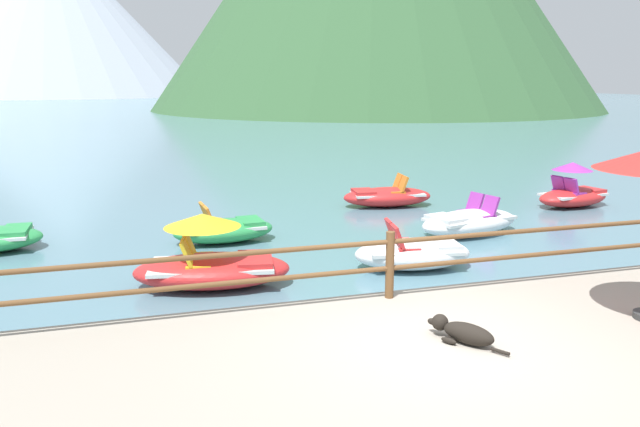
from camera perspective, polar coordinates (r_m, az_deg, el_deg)
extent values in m
plane|color=slate|center=(46.54, -12.85, 7.53)|extent=(200.00, 200.00, 0.00)
cylinder|color=brown|center=(8.92, 6.27, -4.60)|extent=(0.12, 0.12, 0.95)
cylinder|color=brown|center=(8.83, 6.32, -2.53)|extent=(23.80, 0.07, 0.07)
cylinder|color=brown|center=(8.93, 6.26, -4.89)|extent=(23.80, 0.07, 0.07)
ellipsoid|color=black|center=(7.69, 13.14, -10.43)|extent=(0.55, 0.68, 0.24)
sphere|color=black|center=(7.84, 10.69, -9.54)|extent=(0.20, 0.20, 0.20)
ellipsoid|color=black|center=(7.90, 10.00, -9.50)|extent=(0.13, 0.14, 0.08)
cylinder|color=black|center=(7.51, 15.83, -11.79)|extent=(0.15, 0.21, 0.04)
ellipsoid|color=black|center=(7.92, 12.65, -10.36)|extent=(0.16, 0.21, 0.07)
ellipsoid|color=black|center=(7.66, 11.46, -11.09)|extent=(0.16, 0.21, 0.07)
ellipsoid|color=green|center=(13.68, -8.61, -1.52)|extent=(2.21, 1.27, 0.48)
cube|color=silver|center=(13.66, -8.62, -1.18)|extent=(1.72, 1.03, 0.06)
cube|color=orange|center=(13.40, -9.09, -1.15)|extent=(0.43, 0.43, 0.08)
cube|color=orange|center=(13.32, -9.88, -0.29)|extent=(0.23, 0.41, 0.43)
cube|color=orange|center=(13.83, -9.48, -0.75)|extent=(0.43, 0.43, 0.08)
cube|color=orange|center=(13.75, -10.25, 0.09)|extent=(0.23, 0.41, 0.43)
cube|color=green|center=(13.78, -6.25, -0.74)|extent=(0.52, 0.82, 0.12)
ellipsoid|color=red|center=(18.58, 21.70, 1.35)|extent=(2.39, 1.49, 0.49)
cube|color=silver|center=(18.57, 21.72, 1.61)|extent=(1.87, 1.20, 0.06)
cube|color=purple|center=(18.29, 21.91, 1.67)|extent=(0.46, 0.46, 0.08)
cube|color=purple|center=(18.12, 21.59, 2.31)|extent=(0.27, 0.43, 0.43)
cube|color=purple|center=(18.58, 20.88, 1.90)|extent=(0.46, 0.46, 0.08)
cube|color=purple|center=(18.41, 20.56, 2.53)|extent=(0.27, 0.43, 0.43)
cube|color=red|center=(19.02, 22.95, 1.93)|extent=(0.62, 0.85, 0.12)
cone|color=purple|center=(18.37, 21.67, 3.95)|extent=(1.22, 1.22, 0.22)
ellipsoid|color=red|center=(17.39, 6.05, 1.49)|extent=(2.54, 1.40, 0.51)
cube|color=silver|center=(17.37, 6.05, 1.78)|extent=(1.99, 1.13, 0.06)
cube|color=orange|center=(17.62, 6.42, 2.15)|extent=(0.44, 0.44, 0.08)
cube|color=orange|center=(17.64, 7.00, 2.87)|extent=(0.25, 0.42, 0.43)
cube|color=orange|center=(17.20, 6.85, 1.90)|extent=(0.44, 0.44, 0.08)
cube|color=orange|center=(17.22, 7.45, 2.64)|extent=(0.25, 0.42, 0.43)
cube|color=red|center=(17.18, 3.92, 1.91)|extent=(0.62, 0.85, 0.12)
ellipsoid|color=red|center=(10.82, -9.63, -5.05)|extent=(2.78, 1.75, 0.54)
cube|color=silver|center=(10.79, -9.65, -4.57)|extent=(2.18, 1.42, 0.06)
cube|color=yellow|center=(10.53, -10.78, -4.64)|extent=(0.46, 0.46, 0.08)
cube|color=yellow|center=(10.48, -11.81, -3.51)|extent=(0.27, 0.43, 0.43)
cube|color=yellow|center=(11.04, -10.61, -3.85)|extent=(0.46, 0.46, 0.08)
cube|color=yellow|center=(10.99, -11.59, -2.77)|extent=(0.27, 0.43, 0.43)
cube|color=red|center=(10.76, -5.85, -4.17)|extent=(0.72, 1.01, 0.12)
cone|color=yellow|center=(10.60, -10.49, -0.60)|extent=(1.46, 1.46, 0.22)
ellipsoid|color=white|center=(14.55, 13.23, -0.78)|extent=(2.74, 1.73, 0.54)
cube|color=silver|center=(14.53, 13.25, -0.41)|extent=(2.15, 1.40, 0.06)
cube|color=purple|center=(14.81, 13.17, 0.10)|extent=(0.48, 0.48, 0.08)
cube|color=purple|center=(14.89, 13.71, 1.00)|extent=(0.30, 0.44, 0.43)
cube|color=purple|center=(14.49, 14.44, -0.23)|extent=(0.48, 0.48, 0.08)
cube|color=purple|center=(14.57, 14.99, 0.69)|extent=(0.30, 0.44, 0.43)
cube|color=white|center=(14.05, 11.20, -0.49)|extent=(0.74, 0.93, 0.12)
cube|color=green|center=(14.33, -25.56, -1.39)|extent=(0.51, 0.96, 0.12)
ellipsoid|color=white|center=(11.78, 8.27, -3.59)|extent=(2.31, 1.52, 0.54)
cube|color=silver|center=(11.76, 8.28, -3.14)|extent=(1.81, 1.23, 0.06)
cube|color=red|center=(11.48, 7.84, -3.14)|extent=(0.46, 0.46, 0.08)
cube|color=red|center=(11.38, 6.99, -2.11)|extent=(0.27, 0.43, 0.43)
cube|color=red|center=(11.92, 7.25, -2.56)|extent=(0.46, 0.46, 0.08)
cube|color=red|center=(11.82, 6.43, -1.56)|extent=(0.27, 0.43, 0.43)
cube|color=white|center=(11.91, 11.02, -2.74)|extent=(0.60, 0.89, 0.12)
cone|color=#386038|center=(77.45, -3.99, 17.38)|extent=(27.35, 27.35, 21.32)
cone|color=#A8B2C1|center=(140.54, -22.79, 16.17)|extent=(58.81, 58.81, 31.46)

